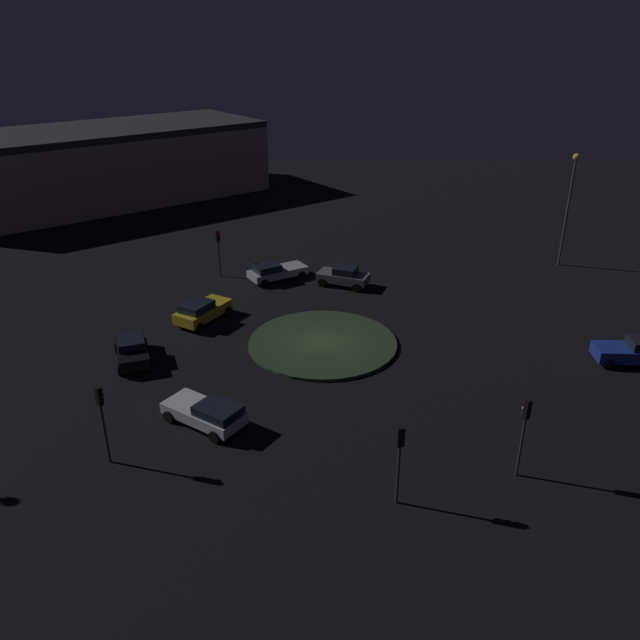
% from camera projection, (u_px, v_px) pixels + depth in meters
% --- Properties ---
extents(ground_plane, '(117.15, 117.15, 0.00)m').
position_uv_depth(ground_plane, '(320.00, 344.00, 39.92)').
color(ground_plane, black).
extents(roundabout_island, '(9.40, 9.40, 0.20)m').
position_uv_depth(roundabout_island, '(320.00, 343.00, 39.88)').
color(roundabout_island, '#2D4228').
rests_on(roundabout_island, ground_plane).
extents(car_white, '(4.63, 3.95, 1.39)m').
position_uv_depth(car_white, '(205.00, 413.00, 31.61)').
color(car_white, white).
rests_on(car_white, ground_plane).
extents(car_black, '(3.00, 4.34, 1.47)m').
position_uv_depth(car_black, '(129.00, 350.00, 37.62)').
color(car_black, black).
rests_on(car_black, ground_plane).
extents(car_grey, '(4.25, 3.14, 1.55)m').
position_uv_depth(car_grey, '(341.00, 276.00, 48.47)').
color(car_grey, slate).
rests_on(car_grey, ground_plane).
extents(car_yellow, '(3.69, 4.51, 1.56)m').
position_uv_depth(car_yellow, '(199.00, 311.00, 42.61)').
color(car_yellow, gold).
rests_on(car_yellow, ground_plane).
extents(car_blue, '(4.67, 2.13, 1.61)m').
position_uv_depth(car_blue, '(633.00, 350.00, 37.47)').
color(car_blue, '#1E38A5').
rests_on(car_blue, ground_plane).
extents(car_silver, '(4.86, 3.95, 1.41)m').
position_uv_depth(car_silver, '(272.00, 271.00, 49.59)').
color(car_silver, silver).
rests_on(car_silver, ground_plane).
extents(traffic_light_northwest, '(0.37, 0.40, 3.76)m').
position_uv_depth(traffic_light_northwest, '(215.00, 244.00, 49.44)').
color(traffic_light_northwest, '#2D2D2D').
rests_on(traffic_light_northwest, ground_plane).
extents(traffic_light_south, '(0.34, 0.38, 3.84)m').
position_uv_depth(traffic_light_south, '(397.00, 449.00, 25.64)').
color(traffic_light_south, '#2D2D2D').
rests_on(traffic_light_south, ground_plane).
extents(traffic_light_southeast, '(0.37, 0.40, 3.94)m').
position_uv_depth(traffic_light_southeast, '(521.00, 422.00, 27.25)').
color(traffic_light_southeast, '#2D2D2D').
rests_on(traffic_light_southeast, ground_plane).
extents(traffic_light_southwest, '(0.38, 0.39, 4.04)m').
position_uv_depth(traffic_light_southwest, '(99.00, 410.00, 27.99)').
color(traffic_light_southwest, '#2D2D2D').
rests_on(traffic_light_southwest, ground_plane).
extents(streetlamp_northeast, '(0.57, 0.57, 9.21)m').
position_uv_depth(streetlamp_northeast, '(567.00, 192.00, 50.42)').
color(streetlamp_northeast, '#4C4C51').
rests_on(streetlamp_northeast, ground_plane).
extents(store_building, '(35.51, 31.78, 8.02)m').
position_uv_depth(store_building, '(103.00, 164.00, 70.64)').
color(store_building, '#B7B299').
rests_on(store_building, ground_plane).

